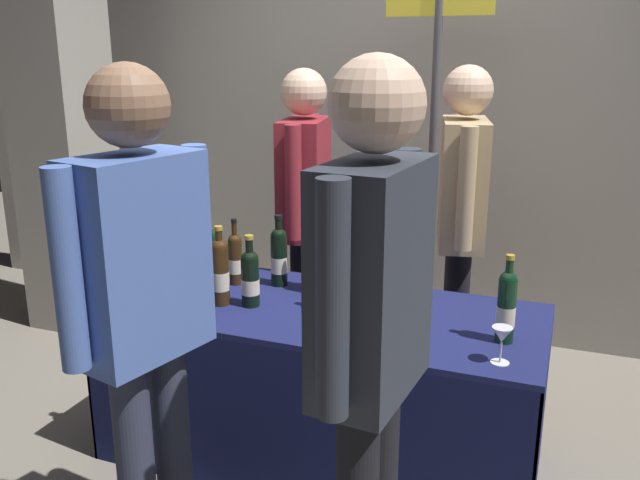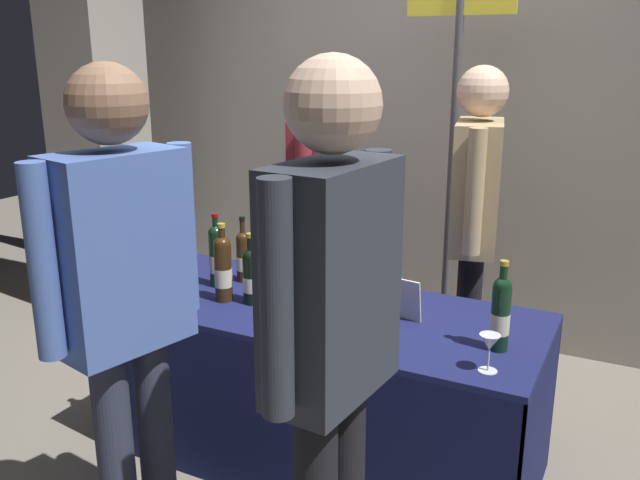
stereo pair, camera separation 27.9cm
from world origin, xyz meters
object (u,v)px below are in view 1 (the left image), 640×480
at_px(concrete_pillar, 59,94).
at_px(flower_vase, 315,264).
at_px(vendor_presenter, 304,201).
at_px(taster_foreground_right, 372,325).
at_px(tasting_table, 320,352).
at_px(wine_glass_near_vendor, 502,336).
at_px(display_bottle_0, 235,258).
at_px(booth_signpost, 434,130).
at_px(featured_wine_bottle, 220,271).

height_order(concrete_pillar, flower_vase, concrete_pillar).
xyz_separation_m(vendor_presenter, taster_foreground_right, (0.83, -1.56, 0.05)).
relative_size(tasting_table, wine_glass_near_vendor, 13.90).
height_order(display_bottle_0, booth_signpost, booth_signpost).
distance_m(wine_glass_near_vendor, flower_vase, 0.99).
bearing_deg(featured_wine_bottle, flower_vase, 43.14).
bearing_deg(vendor_presenter, featured_wine_bottle, -16.67).
relative_size(display_bottle_0, taster_foreground_right, 0.18).
distance_m(concrete_pillar, flower_vase, 2.24).
bearing_deg(wine_glass_near_vendor, tasting_table, 161.10).
xyz_separation_m(taster_foreground_right, booth_signpost, (-0.27, 2.02, 0.29)).
relative_size(featured_wine_bottle, flower_vase, 0.84).
bearing_deg(taster_foreground_right, tasting_table, 33.78).
relative_size(wine_glass_near_vendor, flower_vase, 0.33).
distance_m(tasting_table, taster_foreground_right, 1.18).
distance_m(featured_wine_bottle, taster_foreground_right, 1.22).
distance_m(concrete_pillar, featured_wine_bottle, 2.08).
bearing_deg(booth_signpost, vendor_presenter, -140.65).
distance_m(concrete_pillar, taster_foreground_right, 3.20).
distance_m(vendor_presenter, taster_foreground_right, 1.77).
bearing_deg(booth_signpost, flower_vase, -109.13).
relative_size(featured_wine_bottle, display_bottle_0, 1.11).
bearing_deg(tasting_table, featured_wine_bottle, -163.97).
height_order(tasting_table, flower_vase, flower_vase).
bearing_deg(concrete_pillar, wine_glass_near_vendor, -22.22).
bearing_deg(featured_wine_bottle, display_bottle_0, 104.22).
height_order(display_bottle_0, wine_glass_near_vendor, display_bottle_0).
xyz_separation_m(concrete_pillar, featured_wine_bottle, (1.69, -1.03, -0.65)).
distance_m(display_bottle_0, booth_signpost, 1.31).
relative_size(concrete_pillar, vendor_presenter, 1.79).
bearing_deg(wine_glass_near_vendor, booth_signpost, 111.81).
bearing_deg(display_bottle_0, booth_signpost, 53.96).
height_order(wine_glass_near_vendor, booth_signpost, booth_signpost).
distance_m(wine_glass_near_vendor, taster_foreground_right, 0.75).
relative_size(wine_glass_near_vendor, vendor_presenter, 0.08).
distance_m(tasting_table, booth_signpost, 1.43).
bearing_deg(vendor_presenter, tasting_table, 16.45).
height_order(tasting_table, wine_glass_near_vendor, wine_glass_near_vendor).
height_order(concrete_pillar, taster_foreground_right, concrete_pillar).
distance_m(display_bottle_0, vendor_presenter, 0.56).
height_order(flower_vase, taster_foreground_right, taster_foreground_right).
bearing_deg(booth_signpost, concrete_pillar, -175.05).
height_order(wine_glass_near_vendor, taster_foreground_right, taster_foreground_right).
bearing_deg(booth_signpost, featured_wine_bottle, -117.58).
xyz_separation_m(display_bottle_0, vendor_presenter, (0.14, 0.51, 0.18)).
height_order(concrete_pillar, display_bottle_0, concrete_pillar).
bearing_deg(display_bottle_0, vendor_presenter, 74.39).
bearing_deg(flower_vase, vendor_presenter, 117.51).
xyz_separation_m(tasting_table, vendor_presenter, (-0.34, 0.65, 0.52)).
xyz_separation_m(featured_wine_bottle, wine_glass_near_vendor, (1.20, -0.15, -0.05)).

